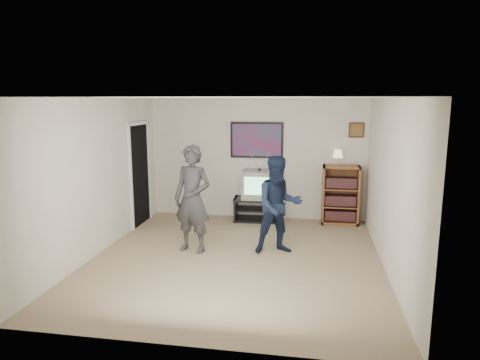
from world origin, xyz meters
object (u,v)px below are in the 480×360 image
(person_short, at_px, (279,205))
(media_stand, at_px, (257,209))
(person_tall, at_px, (192,199))
(crt_television, at_px, (259,184))
(bookshelf, at_px, (340,195))

(person_short, bearing_deg, media_stand, 89.94)
(person_tall, bearing_deg, media_stand, 81.89)
(media_stand, distance_m, person_short, 2.00)
(crt_television, height_order, person_tall, person_tall)
(media_stand, relative_size, person_tall, 0.56)
(media_stand, height_order, bookshelf, bookshelf)
(bookshelf, bearing_deg, media_stand, -178.29)
(bookshelf, height_order, person_short, person_short)
(person_short, bearing_deg, crt_television, 88.69)
(crt_television, bearing_deg, bookshelf, 0.06)
(crt_television, relative_size, person_short, 0.43)
(crt_television, bearing_deg, media_stand, 178.30)
(media_stand, xyz_separation_m, person_short, (0.58, -1.83, 0.56))
(crt_television, distance_m, person_short, 1.91)
(bookshelf, bearing_deg, person_tall, -140.64)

